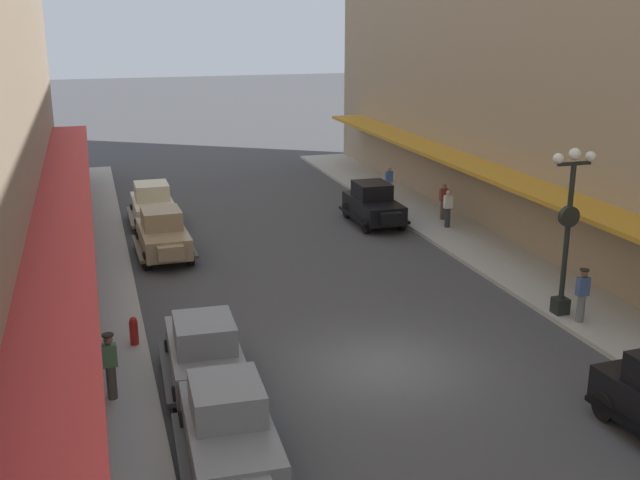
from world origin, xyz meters
The scene contains 15 objects.
ground_plane centered at (0.00, 0.00, 0.00)m, with size 200.00×200.00×0.00m, color #424244.
sidewalk_left centered at (-7.50, 0.00, 0.07)m, with size 3.00×60.00×0.15m, color #A8A59E.
sidewalk_right centered at (7.50, 0.00, 0.07)m, with size 3.00×60.00×0.15m, color #A8A59E.
parked_car_0 centered at (-4.85, -3.51, 0.94)m, with size 2.27×4.31×1.84m.
parked_car_1 centered at (-4.68, 11.39, 0.94)m, with size 2.23×4.29×1.84m.
parked_car_3 centered at (4.79, 13.53, 0.94)m, with size 2.20×4.28×1.84m.
parked_car_4 centered at (-4.77, 0.37, 0.94)m, with size 2.28×4.31×1.84m.
parked_car_5 centered at (-4.63, 16.26, 0.94)m, with size 2.15×4.26×1.84m.
lamp_post_with_clock centered at (6.40, 1.53, 2.99)m, with size 1.42×0.44×5.16m.
fire_hydrant centered at (-6.35, 3.04, 0.56)m, with size 0.24×0.24×0.82m.
pedestrian_0 centered at (7.01, 17.17, 0.99)m, with size 0.36×0.24×1.64m.
pedestrian_1 centered at (7.87, 12.78, 0.99)m, with size 0.36×0.24×1.64m.
pedestrian_3 centered at (6.57, 0.77, 1.01)m, with size 0.36×0.28×1.67m.
pedestrian_4 centered at (7.48, 11.55, 0.99)m, with size 0.36×0.24×1.64m.
pedestrian_5 centered at (-7.07, 0.00, 1.01)m, with size 0.36×0.28×1.67m.
Camera 1 is at (-7.08, -17.13, 9.03)m, focal length 42.49 mm.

